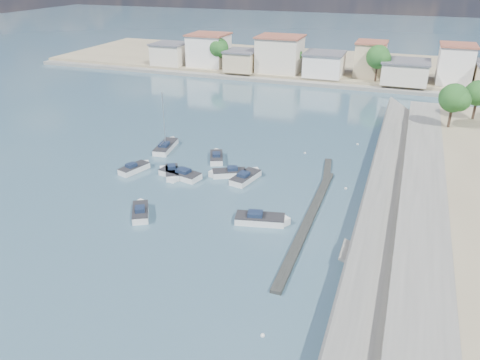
{
  "coord_description": "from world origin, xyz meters",
  "views": [
    {
      "loc": [
        15.02,
        -33.89,
        25.58
      ],
      "look_at": [
        -2.61,
        14.74,
        1.4
      ],
      "focal_mm": 35.0,
      "sensor_mm": 36.0,
      "label": 1
    }
  ],
  "objects_px": {
    "motorboat_f": "(216,157)",
    "motorboat_g": "(172,173)",
    "motorboat_b": "(247,177)",
    "motorboat_a": "(141,212)",
    "motorboat_h": "(263,220)",
    "motorboat_d": "(227,173)",
    "motorboat_e": "(135,168)",
    "motorboat_c": "(178,174)",
    "sailboat": "(166,146)"
  },
  "relations": [
    {
      "from": "motorboat_a",
      "to": "motorboat_b",
      "type": "distance_m",
      "value": 15.08
    },
    {
      "from": "motorboat_a",
      "to": "motorboat_f",
      "type": "relative_size",
      "value": 0.95
    },
    {
      "from": "motorboat_d",
      "to": "motorboat_e",
      "type": "height_order",
      "value": "same"
    },
    {
      "from": "motorboat_d",
      "to": "motorboat_g",
      "type": "distance_m",
      "value": 7.27
    },
    {
      "from": "motorboat_c",
      "to": "motorboat_e",
      "type": "relative_size",
      "value": 1.32
    },
    {
      "from": "motorboat_d",
      "to": "motorboat_f",
      "type": "relative_size",
      "value": 0.99
    },
    {
      "from": "motorboat_h",
      "to": "sailboat",
      "type": "relative_size",
      "value": 0.67
    },
    {
      "from": "motorboat_d",
      "to": "motorboat_g",
      "type": "bearing_deg",
      "value": -159.79
    },
    {
      "from": "motorboat_b",
      "to": "motorboat_d",
      "type": "xyz_separation_m",
      "value": [
        -2.76,
        0.23,
        -0.0
      ]
    },
    {
      "from": "motorboat_d",
      "to": "motorboat_f",
      "type": "xyz_separation_m",
      "value": [
        -3.5,
        4.71,
        0.0
      ]
    },
    {
      "from": "motorboat_a",
      "to": "motorboat_e",
      "type": "relative_size",
      "value": 0.95
    },
    {
      "from": "motorboat_f",
      "to": "motorboat_d",
      "type": "bearing_deg",
      "value": -53.35
    },
    {
      "from": "motorboat_f",
      "to": "motorboat_h",
      "type": "distance_m",
      "value": 18.73
    },
    {
      "from": "motorboat_a",
      "to": "motorboat_e",
      "type": "bearing_deg",
      "value": 123.94
    },
    {
      "from": "motorboat_b",
      "to": "motorboat_g",
      "type": "xyz_separation_m",
      "value": [
        -9.58,
        -2.27,
        0.0
      ]
    },
    {
      "from": "motorboat_a",
      "to": "motorboat_b",
      "type": "height_order",
      "value": "same"
    },
    {
      "from": "motorboat_a",
      "to": "motorboat_g",
      "type": "height_order",
      "value": "same"
    },
    {
      "from": "motorboat_b",
      "to": "motorboat_f",
      "type": "relative_size",
      "value": 1.14
    },
    {
      "from": "motorboat_e",
      "to": "motorboat_g",
      "type": "xyz_separation_m",
      "value": [
        5.44,
        0.16,
        0.0
      ]
    },
    {
      "from": "motorboat_e",
      "to": "motorboat_d",
      "type": "bearing_deg",
      "value": 12.29
    },
    {
      "from": "motorboat_d",
      "to": "motorboat_f",
      "type": "distance_m",
      "value": 5.87
    },
    {
      "from": "motorboat_e",
      "to": "sailboat",
      "type": "xyz_separation_m",
      "value": [
        0.01,
        8.75,
        0.03
      ]
    },
    {
      "from": "motorboat_c",
      "to": "sailboat",
      "type": "relative_size",
      "value": 0.71
    },
    {
      "from": "motorboat_b",
      "to": "motorboat_d",
      "type": "relative_size",
      "value": 1.15
    },
    {
      "from": "motorboat_b",
      "to": "motorboat_e",
      "type": "distance_m",
      "value": 15.21
    },
    {
      "from": "motorboat_c",
      "to": "motorboat_f",
      "type": "relative_size",
      "value": 1.32
    },
    {
      "from": "motorboat_d",
      "to": "motorboat_b",
      "type": "bearing_deg",
      "value": -4.86
    },
    {
      "from": "motorboat_e",
      "to": "motorboat_f",
      "type": "relative_size",
      "value": 1.0
    },
    {
      "from": "motorboat_f",
      "to": "sailboat",
      "type": "xyz_separation_m",
      "value": [
        -8.74,
        1.37,
        0.03
      ]
    },
    {
      "from": "motorboat_a",
      "to": "motorboat_d",
      "type": "height_order",
      "value": "same"
    },
    {
      "from": "motorboat_c",
      "to": "motorboat_b",
      "type": "bearing_deg",
      "value": 13.66
    },
    {
      "from": "motorboat_a",
      "to": "sailboat",
      "type": "distance_m",
      "value": 20.26
    },
    {
      "from": "sailboat",
      "to": "motorboat_e",
      "type": "bearing_deg",
      "value": -90.1
    },
    {
      "from": "motorboat_e",
      "to": "sailboat",
      "type": "bearing_deg",
      "value": 89.9
    },
    {
      "from": "motorboat_a",
      "to": "motorboat_h",
      "type": "bearing_deg",
      "value": 12.29
    },
    {
      "from": "motorboat_f",
      "to": "motorboat_g",
      "type": "height_order",
      "value": "same"
    },
    {
      "from": "motorboat_b",
      "to": "motorboat_h",
      "type": "xyz_separation_m",
      "value": [
        5.26,
        -9.82,
        0.0
      ]
    },
    {
      "from": "motorboat_h",
      "to": "sailboat",
      "type": "height_order",
      "value": "sailboat"
    },
    {
      "from": "motorboat_d",
      "to": "sailboat",
      "type": "bearing_deg",
      "value": 153.59
    },
    {
      "from": "motorboat_d",
      "to": "motorboat_g",
      "type": "xyz_separation_m",
      "value": [
        -6.82,
        -2.51,
        0.0
      ]
    },
    {
      "from": "motorboat_c",
      "to": "sailboat",
      "type": "height_order",
      "value": "sailboat"
    },
    {
      "from": "motorboat_h",
      "to": "sailboat",
      "type": "bearing_deg",
      "value": 141.46
    },
    {
      "from": "motorboat_a",
      "to": "sailboat",
      "type": "relative_size",
      "value": 0.51
    },
    {
      "from": "motorboat_b",
      "to": "sailboat",
      "type": "xyz_separation_m",
      "value": [
        -15.0,
        6.31,
        0.03
      ]
    },
    {
      "from": "motorboat_d",
      "to": "motorboat_g",
      "type": "height_order",
      "value": "same"
    },
    {
      "from": "motorboat_c",
      "to": "motorboat_h",
      "type": "bearing_deg",
      "value": -28.8
    },
    {
      "from": "motorboat_d",
      "to": "motorboat_h",
      "type": "height_order",
      "value": "same"
    },
    {
      "from": "motorboat_e",
      "to": "motorboat_g",
      "type": "bearing_deg",
      "value": 1.69
    },
    {
      "from": "motorboat_d",
      "to": "sailboat",
      "type": "relative_size",
      "value": 0.53
    },
    {
      "from": "motorboat_b",
      "to": "motorboat_c",
      "type": "height_order",
      "value": "same"
    }
  ]
}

